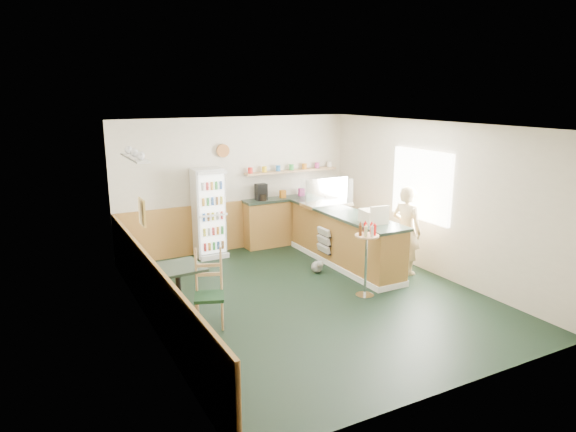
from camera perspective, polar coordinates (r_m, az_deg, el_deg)
ground at (r=8.31m, az=2.53°, el=-8.90°), size 6.00×6.00×0.00m
room_envelope at (r=8.37m, az=-1.24°, el=2.21°), size 5.04×6.02×2.72m
service_counter at (r=9.69m, az=6.23°, el=-2.74°), size 0.68×3.01×1.01m
back_counter at (r=11.02m, az=0.52°, el=-0.20°), size 2.24×0.42×1.69m
drinks_fridge at (r=10.14m, az=-8.77°, el=0.31°), size 0.58×0.51×1.75m
display_case at (r=10.02m, az=4.32°, el=2.63°), size 0.94×0.49×0.53m
cash_register at (r=8.85m, az=9.46°, el=-0.02°), size 0.43×0.44×0.22m
shopkeeper at (r=9.32m, az=13.02°, el=-1.54°), size 0.52×0.62×1.59m
condiment_stand at (r=8.15m, az=8.71°, el=-3.69°), size 0.38×0.38×1.18m
newspaper_rack at (r=9.62m, az=4.00°, el=-2.76°), size 0.09×0.40×0.48m
cafe_table at (r=7.61m, az=-12.11°, el=-7.07°), size 0.73×0.73×0.75m
cafe_chair at (r=7.27m, az=-9.01°, el=-7.63°), size 0.52×0.52×1.08m
dog_doorstop at (r=9.30m, az=3.29°, el=-5.61°), size 0.21×0.27×0.25m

